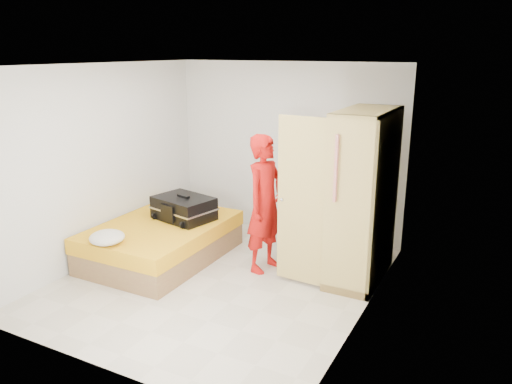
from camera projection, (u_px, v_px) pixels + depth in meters
The scene contains 7 objects.
room at pixel (217, 179), 5.84m from camera, with size 4.00×4.02×2.60m.
bed at pixel (162, 241), 6.79m from camera, with size 1.42×2.02×0.50m.
wardrobe at pixel (358, 201), 6.02m from camera, with size 1.17×1.20×2.10m.
person at pixel (265, 204), 6.30m from camera, with size 0.64×0.42×1.77m, color red.
suitcase at pixel (184, 208), 6.87m from camera, with size 0.91×0.75×0.34m.
round_cushion at pixel (107, 237), 6.01m from camera, with size 0.42×0.42×0.16m, color white.
pillow at pixel (197, 204), 7.43m from camera, with size 0.55×0.28×0.10m, color white.
Camera 1 is at (3.01, -4.81, 2.77)m, focal length 35.00 mm.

